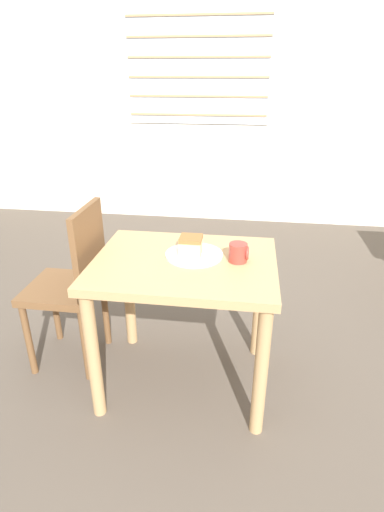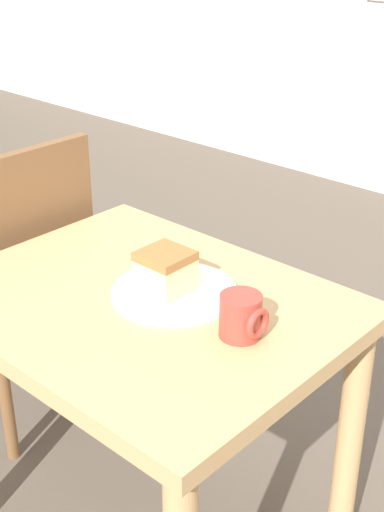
# 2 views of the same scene
# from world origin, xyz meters

# --- Properties ---
(dining_table_near) EXTENTS (0.84, 0.66, 0.70)m
(dining_table_near) POSITION_xyz_m (-0.11, 0.43, 0.58)
(dining_table_near) COLOR tan
(dining_table_near) RESTS_ON ground_plane
(chair_near_window) EXTENTS (0.37, 0.37, 0.90)m
(chair_near_window) POSITION_xyz_m (-0.71, 0.52, 0.49)
(chair_near_window) COLOR brown
(chair_near_window) RESTS_ON ground_plane
(plate) EXTENTS (0.27, 0.27, 0.01)m
(plate) POSITION_xyz_m (-0.07, 0.49, 0.71)
(plate) COLOR white
(plate) RESTS_ON dining_table_near
(cake_slice) EXTENTS (0.10, 0.10, 0.09)m
(cake_slice) POSITION_xyz_m (-0.08, 0.47, 0.76)
(cake_slice) COLOR #E5CC89
(cake_slice) RESTS_ON plate
(coffee_mug) EXTENTS (0.09, 0.08, 0.09)m
(coffee_mug) POSITION_xyz_m (0.14, 0.45, 0.75)
(coffee_mug) COLOR #9E382D
(coffee_mug) RESTS_ON dining_table_near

